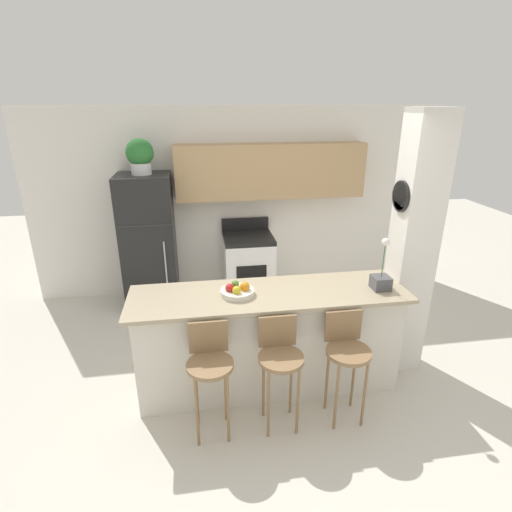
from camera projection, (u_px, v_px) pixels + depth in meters
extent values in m
plane|color=beige|center=(268.00, 383.00, 3.92)|extent=(14.00, 14.00, 0.00)
cube|color=white|center=(240.00, 203.00, 5.55)|extent=(5.60, 0.06, 2.55)
cube|color=tan|center=(271.00, 171.00, 5.27)|extent=(2.50, 0.32, 0.71)
cube|color=silver|center=(246.00, 183.00, 5.30)|extent=(0.76, 0.28, 0.12)
cube|color=white|center=(413.00, 249.00, 3.81)|extent=(0.36, 0.32, 2.55)
cylinder|color=black|center=(401.00, 196.00, 3.59)|extent=(0.02, 0.28, 0.28)
cylinder|color=white|center=(400.00, 196.00, 3.59)|extent=(0.01, 0.25, 0.25)
cube|color=silver|center=(269.00, 342.00, 3.75)|extent=(2.38, 0.57, 0.96)
cube|color=tan|center=(269.00, 294.00, 3.57)|extent=(2.50, 0.69, 0.03)
cube|color=black|center=(151.00, 262.00, 5.29)|extent=(0.67, 0.61, 1.20)
cube|color=black|center=(144.00, 197.00, 4.97)|extent=(0.67, 0.61, 0.56)
cube|color=#333333|center=(144.00, 226.00, 4.79)|extent=(0.64, 0.01, 0.01)
cylinder|color=#B2B2B7|center=(166.00, 266.00, 5.01)|extent=(0.02, 0.02, 0.66)
cube|color=white|center=(248.00, 269.00, 5.53)|extent=(0.66, 0.64, 0.85)
cube|color=black|center=(248.00, 238.00, 5.36)|extent=(0.66, 0.64, 0.06)
cube|color=black|center=(245.00, 223.00, 5.60)|extent=(0.66, 0.04, 0.16)
cube|color=black|center=(252.00, 275.00, 5.21)|extent=(0.40, 0.01, 0.27)
cylinder|color=olive|center=(210.00, 365.00, 3.11)|extent=(0.37, 0.37, 0.03)
cube|color=olive|center=(208.00, 337.00, 3.20)|extent=(0.32, 0.02, 0.28)
cylinder|color=olive|center=(197.00, 413.00, 3.11)|extent=(0.02, 0.02, 0.65)
cylinder|color=olive|center=(228.00, 409.00, 3.14)|extent=(0.02, 0.02, 0.65)
cylinder|color=olive|center=(197.00, 392.00, 3.33)|extent=(0.02, 0.02, 0.65)
cylinder|color=olive|center=(225.00, 389.00, 3.36)|extent=(0.02, 0.02, 0.65)
cylinder|color=olive|center=(281.00, 359.00, 3.19)|extent=(0.37, 0.37, 0.03)
cube|color=olive|center=(277.00, 331.00, 3.28)|extent=(0.32, 0.02, 0.28)
cylinder|color=olive|center=(268.00, 405.00, 3.19)|extent=(0.02, 0.02, 0.65)
cylinder|color=olive|center=(298.00, 402.00, 3.22)|extent=(0.02, 0.02, 0.65)
cylinder|color=olive|center=(263.00, 385.00, 3.41)|extent=(0.02, 0.02, 0.65)
cylinder|color=olive|center=(291.00, 382.00, 3.44)|extent=(0.02, 0.02, 0.65)
cylinder|color=olive|center=(349.00, 352.00, 3.27)|extent=(0.37, 0.37, 0.03)
cube|color=olive|center=(343.00, 326.00, 3.36)|extent=(0.32, 0.02, 0.28)
cylinder|color=olive|center=(336.00, 397.00, 3.27)|extent=(0.02, 0.02, 0.65)
cylinder|color=olive|center=(364.00, 394.00, 3.30)|extent=(0.02, 0.02, 0.65)
cylinder|color=olive|center=(327.00, 378.00, 3.49)|extent=(0.02, 0.02, 0.65)
cylinder|color=olive|center=(353.00, 376.00, 3.53)|extent=(0.02, 0.02, 0.65)
cylinder|color=silver|center=(141.00, 169.00, 4.84)|extent=(0.24, 0.24, 0.14)
sphere|color=#286B2D|center=(140.00, 152.00, 4.77)|extent=(0.33, 0.33, 0.33)
cube|color=#4C4C51|center=(381.00, 283.00, 3.62)|extent=(0.16, 0.16, 0.12)
cylinder|color=#386633|center=(383.00, 261.00, 3.54)|extent=(0.01, 0.01, 0.31)
sphere|color=white|center=(386.00, 242.00, 3.48)|extent=(0.07, 0.07, 0.07)
cylinder|color=silver|center=(237.00, 292.00, 3.52)|extent=(0.30, 0.30, 0.05)
sphere|color=orange|center=(245.00, 287.00, 3.50)|extent=(0.09, 0.09, 0.09)
sphere|color=#4C7F2D|center=(235.00, 284.00, 3.56)|extent=(0.07, 0.07, 0.07)
sphere|color=red|center=(230.00, 288.00, 3.48)|extent=(0.08, 0.08, 0.08)
sphere|color=gold|center=(237.00, 290.00, 3.43)|extent=(0.08, 0.08, 0.08)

